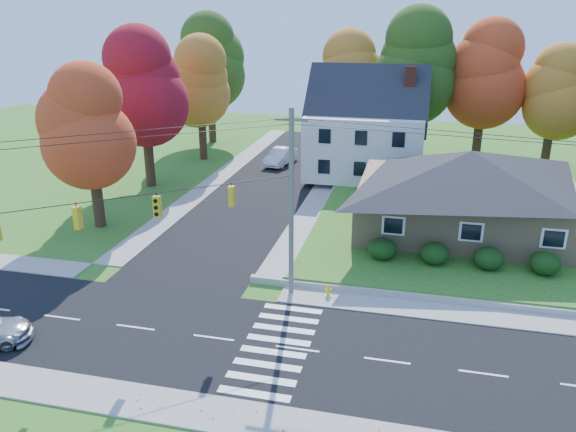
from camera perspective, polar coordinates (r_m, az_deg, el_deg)
name	(u,v)px	position (r m, az deg, el deg)	size (l,w,h in m)	color
ground	(297,349)	(25.99, 0.97, -13.38)	(120.00, 120.00, 0.00)	#3D7923
road_main	(297,349)	(25.99, 0.97, -13.37)	(90.00, 8.00, 0.02)	black
road_cross	(273,180)	(50.92, -1.54, 3.66)	(8.00, 44.00, 0.02)	black
sidewalk_north	(318,297)	(30.20, 3.03, -8.22)	(90.00, 2.00, 0.08)	#9C9A90
sidewalk_south	(268,423)	(22.07, -2.00, -20.25)	(90.00, 2.00, 0.08)	#9C9A90
lawn	(529,214)	(45.29, 23.30, 0.21)	(30.00, 30.00, 0.50)	#3D7923
ranch_house	(468,190)	(38.98, 17.79, 2.55)	(14.60, 10.60, 5.40)	tan
colonial_house	(367,130)	(50.38, 7.98, 8.66)	(10.40, 8.40, 9.60)	silver
hedge_row	(461,256)	(33.82, 17.21, -3.87)	(10.70, 1.70, 1.27)	#163A10
traffic_infrastructure	(301,232)	(24.82, 1.37, -1.66)	(38.10, 10.66, 10.00)	#666059
tree_lot_0	(353,79)	(55.94, 6.67, 13.69)	(6.72, 6.72, 12.51)	#3F2A19
tree_lot_1	(418,67)	(54.43, 13.07, 14.53)	(7.84, 7.84, 14.60)	#3F2A19
tree_lot_2	(485,75)	(55.75, 19.37, 13.39)	(7.28, 7.28, 13.56)	#3F2A19
tree_lot_3	(556,93)	(55.81, 25.53, 11.24)	(6.16, 6.16, 11.47)	#3F2A19
tree_west_0	(89,126)	(40.26, -19.60, 8.61)	(6.16, 6.16, 11.47)	#3F2A19
tree_west_1	(143,87)	(49.12, -14.52, 12.53)	(7.28, 7.28, 13.56)	#3F2A19
tree_west_2	(200,82)	(57.80, -8.94, 13.28)	(6.72, 6.72, 12.51)	#3F2A19
tree_west_3	(209,62)	(65.82, -8.01, 15.26)	(7.84, 7.84, 14.60)	#3F2A19
white_car	(280,156)	(56.07, -0.77, 6.07)	(1.74, 4.98, 1.64)	white
fire_hydrant	(328,291)	(30.25, 4.10, -7.57)	(0.40, 0.31, 0.70)	yellow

